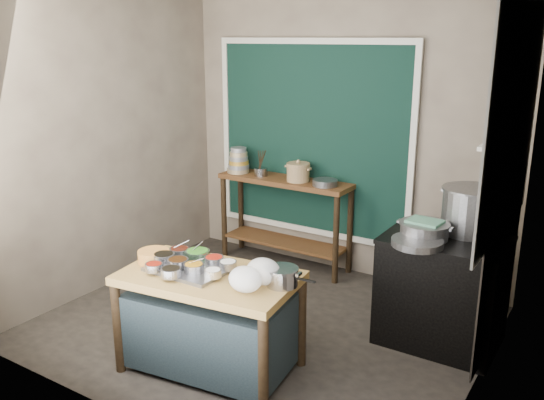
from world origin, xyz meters
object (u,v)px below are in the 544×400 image
Objects in this scene: prep_table at (210,322)px; stove_block at (442,292)px; stock_pot at (470,211)px; condiment_tray at (189,268)px; utensil_cup at (261,172)px; saucepan at (282,277)px; back_counter at (285,222)px; ceramic_crock at (298,173)px; yellow_basin at (154,256)px; steamer at (424,230)px.

prep_table is 1.39× the size of stove_block.
stove_block is at bearing -118.07° from stock_pot.
condiment_tray is 2.14m from utensil_cup.
back_counter is at bearing 117.28° from saucepan.
prep_table is 0.86× the size of back_counter.
utensil_cup reaches higher than back_counter.
back_counter is 2.25m from saucepan.
stock_pot is at bearing -11.99° from utensil_cup.
utensil_cup is 0.45m from ceramic_crock.
condiment_tray is at bearing -172.66° from saucepan.
prep_table is at bearing -133.09° from stock_pot.
ceramic_crock is at bearing 94.78° from prep_table.
condiment_tray is at bearing -135.97° from stock_pot.
back_counter reaches higher than yellow_basin.
steamer reaches higher than stove_block.
condiment_tray is at bearing -70.64° from utensil_cup.
steamer reaches higher than back_counter.
back_counter is at bearing 154.58° from steamer.
ceramic_crock reaches higher than condiment_tray.
steamer is (2.03, -0.80, -0.05)m from utensil_cup.
back_counter is 2.00m from steamer.
ceramic_crock reaches higher than saucepan.
yellow_basin reaches higher than condiment_tray.
stock_pot is at bearing 44.03° from condiment_tray.
saucepan reaches higher than prep_table.
condiment_tray is 3.98× the size of utensil_cup.
ceramic_crock is (0.17, -0.03, 0.56)m from back_counter.
steamer is at bearing 38.77° from prep_table.
back_counter is 0.59m from ceramic_crock.
stove_block is 3.83× the size of yellow_basin.
back_counter is 5.81× the size of ceramic_crock.
yellow_basin is 1.01× the size of saucepan.
back_counter is at bearing 101.95° from condiment_tray.
steamer is at bearing -21.45° from utensil_cup.
stove_block is (1.30, 1.30, 0.05)m from prep_table.
saucepan reaches higher than yellow_basin.
condiment_tray is at bearing -82.63° from ceramic_crock.
stock_pot is at bearing 61.93° from stove_block.
utensil_cup is 0.30× the size of stock_pot.
saucepan is 2.13m from ceramic_crock.
yellow_basin is 2.47m from stock_pot.
stove_block is 3.60× the size of ceramic_crock.
yellow_basin is 1.04m from saucepan.
stock_pot is at bearing 54.41° from saucepan.
prep_table is 5.40× the size of saucepan.
ceramic_crock is (0.45, 0.01, 0.04)m from utensil_cup.
stock_pot reaches higher than saucepan.
stove_block is 2.27m from yellow_basin.
utensil_cup reaches higher than yellow_basin.
yellow_basin is (-0.32, -0.02, 0.03)m from condiment_tray.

